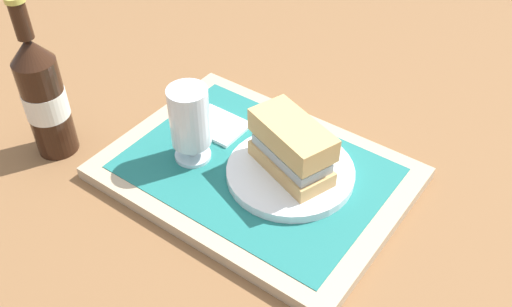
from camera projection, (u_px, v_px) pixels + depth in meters
The scene contains 8 objects.
ground_plane at pixel (256, 178), 0.88m from camera, with size 3.00×3.00×0.00m, color brown.
tray at pixel (256, 173), 0.87m from camera, with size 0.44×0.32×0.02m, color tan.
placemat at pixel (256, 168), 0.86m from camera, with size 0.38×0.27×0.00m, color #1E6B66.
plate at pixel (290, 172), 0.85m from camera, with size 0.19×0.19×0.01m, color white.
sandwich at pixel (290, 146), 0.82m from camera, with size 0.14×0.10×0.08m.
beer_glass at pixel (190, 121), 0.84m from camera, with size 0.06×0.06×0.12m.
napkin_folded at pixel (218, 125), 0.94m from camera, with size 0.09×0.07×0.01m, color white.
beer_bottle at pixel (44, 96), 0.86m from camera, with size 0.07×0.07×0.27m.
Camera 1 is at (-0.37, 0.51, 0.61)m, focal length 40.19 mm.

